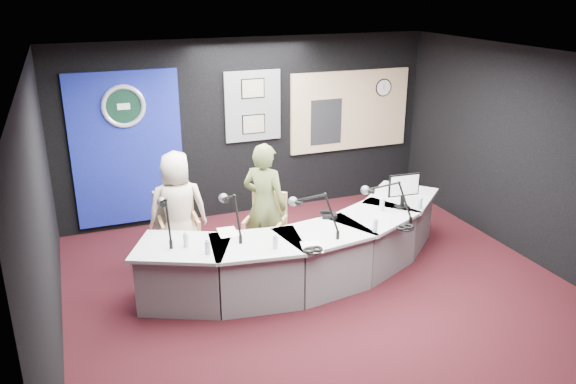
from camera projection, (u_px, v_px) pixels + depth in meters
name	position (u px, v px, depth m)	size (l,w,h in m)	color
ground	(327.00, 296.00, 6.97)	(6.00, 6.00, 0.00)	black
ceiling	(334.00, 61.00, 6.01)	(6.00, 6.00, 0.02)	silver
wall_back	(250.00, 128.00, 9.12)	(6.00, 0.02, 2.80)	black
wall_front	(520.00, 329.00, 3.86)	(6.00, 0.02, 2.80)	black
wall_left	(44.00, 226.00, 5.48)	(0.02, 6.00, 2.80)	black
wall_right	(539.00, 160.00, 7.51)	(0.02, 6.00, 2.80)	black
broadcast_desk	(306.00, 250.00, 7.31)	(4.50, 1.90, 0.75)	#B0B3B5
backdrop_panel	(128.00, 149.00, 8.50)	(1.60, 0.05, 2.30)	navy
agency_seal	(124.00, 106.00, 8.24)	(0.63, 0.63, 0.07)	silver
seal_center	(123.00, 106.00, 8.25)	(0.48, 0.48, 0.01)	black
pinboard	(253.00, 106.00, 8.99)	(0.90, 0.04, 1.10)	slate
framed_photo_upper	(253.00, 89.00, 8.87)	(0.34, 0.02, 0.27)	gray
framed_photo_lower	(254.00, 124.00, 9.06)	(0.34, 0.02, 0.27)	gray
booth_window_frame	(350.00, 111.00, 9.63)	(2.12, 0.06, 1.32)	tan
booth_glow	(350.00, 111.00, 9.62)	(2.00, 0.02, 1.20)	#FFDFA1
equipment_rack	(326.00, 122.00, 9.51)	(0.55, 0.02, 0.75)	black
wall_clock	(384.00, 88.00, 9.69)	(0.28, 0.28, 0.01)	white
armchair_left	(179.00, 229.00, 7.63)	(0.56, 0.56, 0.99)	tan
armchair_right	(265.00, 229.00, 7.63)	(0.56, 0.56, 1.00)	tan
draped_jacket	(173.00, 214.00, 7.79)	(0.50, 0.10, 0.70)	slate
person_man	(178.00, 210.00, 7.53)	(0.76, 0.50, 1.56)	beige
person_woman	(265.00, 205.00, 7.52)	(0.61, 0.40, 1.67)	#5A6635
computer_monitor	(404.00, 185.00, 7.57)	(0.44, 0.03, 0.30)	black
desk_phone	(329.00, 215.00, 7.36)	(0.19, 0.15, 0.05)	black
headphones_near	(405.00, 227.00, 7.02)	(0.22, 0.22, 0.04)	black
headphones_far	(313.00, 250.00, 6.44)	(0.23, 0.23, 0.04)	black
paper_stack	(228.00, 232.00, 6.92)	(0.22, 0.31, 0.00)	white
notepad	(312.00, 247.00, 6.53)	(0.22, 0.32, 0.00)	white
boom_mic_a	(165.00, 214.00, 6.68)	(0.16, 0.74, 0.60)	black
boom_mic_b	(231.00, 210.00, 6.80)	(0.16, 0.74, 0.60)	black
boom_mic_c	(315.00, 210.00, 6.80)	(0.49, 0.62, 0.60)	black
boom_mic_d	(388.00, 198.00, 7.18)	(0.50, 0.61, 0.60)	black
water_bottles	(316.00, 224.00, 6.94)	(3.17, 0.63, 0.18)	silver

